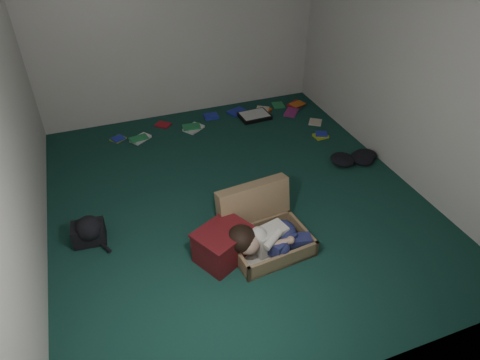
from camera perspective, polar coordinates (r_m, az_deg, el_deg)
floor at (r=4.83m, az=-0.62°, el=-2.37°), size 4.50×4.50×0.00m
wall_back at (r=6.19m, az=-8.29°, el=19.77°), size 4.50×0.00×4.50m
wall_front at (r=2.50m, az=17.28°, el=-9.05°), size 4.50×0.00×4.50m
wall_left at (r=4.02m, az=-28.84°, el=6.25°), size 0.00×4.50×4.50m
wall_right at (r=5.13m, az=21.48°, el=14.25°), size 0.00×4.50×4.50m
suitcase at (r=4.21m, az=3.07°, el=-6.41°), size 0.82×0.80×0.55m
person at (r=4.04m, az=3.73°, el=-7.78°), size 0.83×0.39×0.34m
maroon_bin at (r=4.04m, az=-2.26°, el=-8.56°), size 0.62×0.57×0.34m
backpack at (r=4.49m, az=-19.53°, el=-6.61°), size 0.41×0.34×0.23m
clothing_pile at (r=5.57m, az=15.00°, el=3.00°), size 0.55×0.48×0.15m
paper_tray at (r=6.44m, az=1.94°, el=8.55°), size 0.45×0.35×0.06m
book_scatter at (r=6.35m, az=-0.36°, el=7.95°), size 2.99×1.36×0.02m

